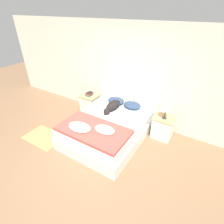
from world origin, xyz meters
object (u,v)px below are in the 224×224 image
Objects in this scene: dog at (113,106)px; book_stack at (89,94)px; nightstand_right at (163,127)px; pillow_right at (132,105)px; table_lamp at (166,107)px; bed at (108,129)px; nightstand_left at (90,104)px; pillow_left at (116,101)px.

dog is 1.02m from book_stack.
nightstand_right is 1.21× the size of pillow_right.
dog is 3.42× the size of book_stack.
book_stack is (-2.25, 0.01, 0.33)m from nightstand_right.
table_lamp reaches higher than pillow_right.
bed is 1.34m from nightstand_left.
pillow_right is 2.06× the size of book_stack.
book_stack is (-0.00, 0.01, 0.33)m from nightstand_left.
dog is 1.31m from table_lamp.
bed is at bearing -72.93° from pillow_left.
bed is 1.46m from table_lamp.
table_lamp reaches higher than nightstand_right.
nightstand_left is 1.00× the size of nightstand_right.
dog is (0.98, -0.27, 0.35)m from nightstand_left.
pillow_right is 1.37m from book_stack.
book_stack is (-1.13, 0.75, 0.35)m from bed.
nightstand_left is 0.94m from pillow_left.
bed is 4.38× the size of pillow_left.
table_lamp is at bearing -5.71° from pillow_right.
bed is 0.90m from pillow_right.
nightstand_left is at bearing 180.00° from nightstand_right.
pillow_left reaches higher than nightstand_left.
pillow_left is (-0.24, 0.80, 0.34)m from bed.
book_stack reaches higher than bed.
pillow_left is 1.21× the size of table_lamp.
pillow_left is 1.40m from table_lamp.
nightstand_right is at bearing 90.00° from table_lamp.
table_lamp is at bearing -0.71° from nightstand_left.
book_stack is at bearing 179.70° from nightstand_right.
book_stack reaches higher than nightstand_left.
bed is 3.62× the size of nightstand_left.
table_lamp is at bearing 10.90° from dog.
pillow_left is 0.88m from book_stack.
pillow_left is 0.49m from pillow_right.
pillow_right is 0.51m from dog.
pillow_left is (-1.37, 0.06, 0.32)m from nightstand_right.
pillow_right is at bearing 0.00° from pillow_left.
pillow_right is (-0.88, 0.06, 0.32)m from nightstand_right.
pillow_left is 2.06× the size of book_stack.
nightstand_left is (-1.12, 0.74, 0.02)m from bed.
bed is 3.62× the size of nightstand_right.
book_stack is 0.59× the size of table_lamp.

